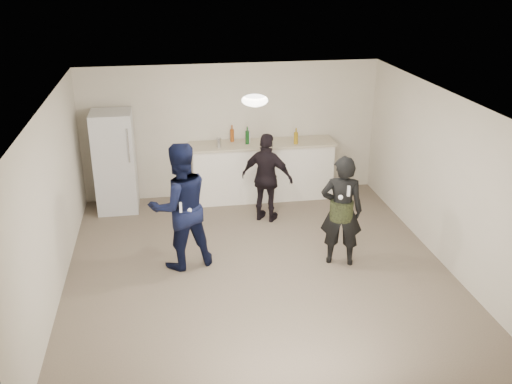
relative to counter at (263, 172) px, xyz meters
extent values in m
plane|color=#6B5B4C|center=(-0.53, -2.67, -0.53)|extent=(6.00, 6.00, 0.00)
plane|color=silver|center=(-0.53, -2.67, 1.98)|extent=(6.00, 6.00, 0.00)
plane|color=beige|center=(-0.53, 0.33, 0.72)|extent=(6.00, 0.00, 6.00)
plane|color=beige|center=(-0.53, -5.67, 0.72)|extent=(6.00, 0.00, 6.00)
plane|color=beige|center=(-3.28, -2.67, 0.72)|extent=(0.00, 6.00, 6.00)
plane|color=beige|center=(2.22, -2.67, 0.72)|extent=(0.00, 6.00, 6.00)
cube|color=white|center=(0.00, 0.00, 0.00)|extent=(2.60, 0.56, 1.05)
cube|color=#BFB794|center=(0.00, 0.00, 0.55)|extent=(2.68, 0.64, 0.04)
cube|color=silver|center=(-2.66, -0.07, 0.38)|extent=(0.70, 0.70, 1.80)
cylinder|color=silver|center=(-2.38, -0.44, 0.78)|extent=(0.02, 0.02, 0.60)
ellipsoid|color=white|center=(-0.53, -2.37, 1.93)|extent=(0.36, 0.36, 0.16)
cylinder|color=silver|center=(-0.82, -0.11, 0.65)|extent=(0.08, 0.08, 0.17)
imported|color=#0F1741|center=(-1.61, -2.33, 0.42)|extent=(1.08, 0.94, 1.89)
imported|color=black|center=(0.69, -2.64, 0.31)|extent=(0.70, 0.57, 1.68)
cylinder|color=#313C1B|center=(0.69, -2.64, 0.32)|extent=(0.34, 0.34, 0.28)
imported|color=black|center=(-0.10, -0.99, 0.25)|extent=(0.98, 0.79, 1.55)
cube|color=white|center=(-1.61, -2.61, 0.53)|extent=(0.04, 0.04, 0.15)
sphere|color=white|center=(-1.49, -2.58, 0.45)|extent=(0.07, 0.07, 0.07)
cube|color=silver|center=(0.69, -2.89, 0.72)|extent=(0.04, 0.04, 0.15)
sphere|color=white|center=(0.59, -2.86, 0.62)|extent=(0.07, 0.07, 0.07)
cylinder|color=#997416|center=(0.59, -0.16, 0.67)|extent=(0.08, 0.08, 0.22)
cylinder|color=white|center=(-0.25, 0.07, 0.66)|extent=(0.07, 0.07, 0.19)
cylinder|color=#134317|center=(-0.29, -0.01, 0.69)|extent=(0.07, 0.07, 0.24)
cylinder|color=#944515|center=(-0.54, 0.18, 0.68)|extent=(0.07, 0.07, 0.23)
camera|label=1|loc=(-1.77, -9.86, 3.70)|focal=40.00mm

